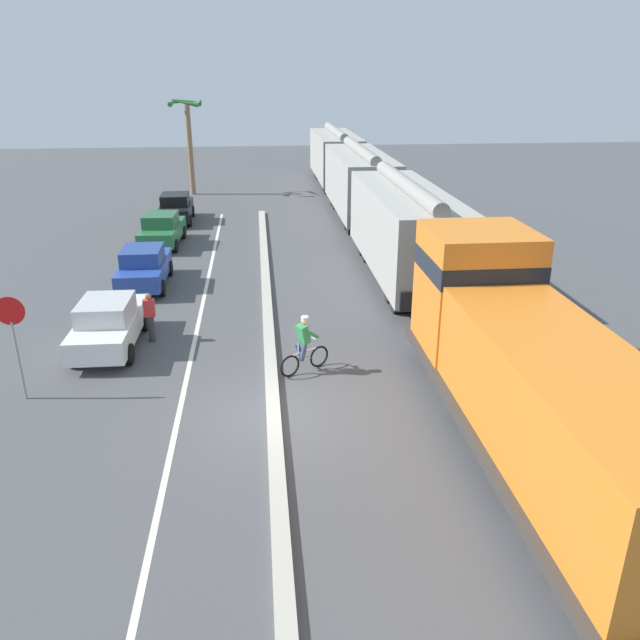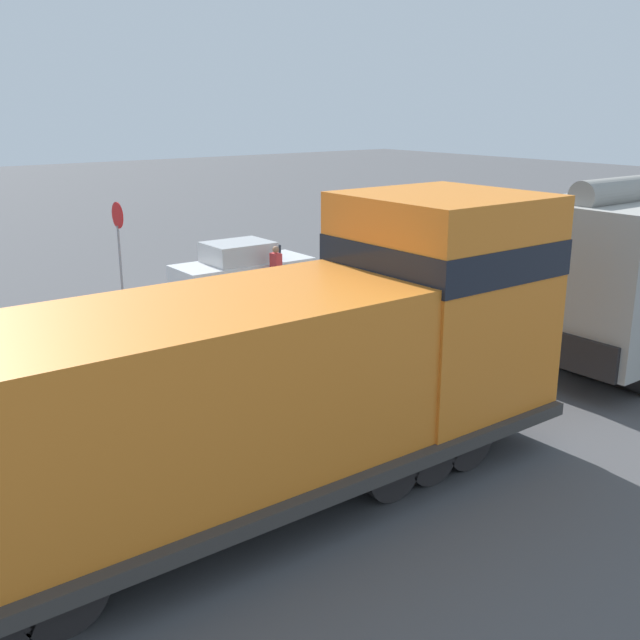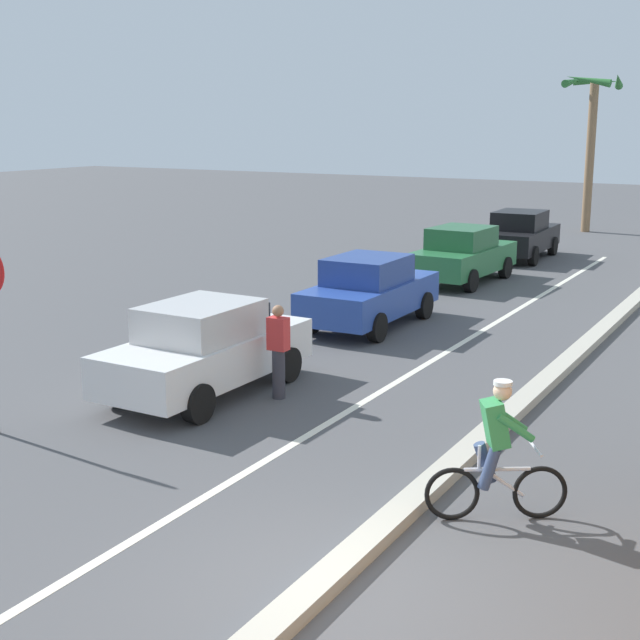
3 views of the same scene
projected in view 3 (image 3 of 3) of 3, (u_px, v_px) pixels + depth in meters
The scene contains 10 objects.
ground_plane at pixel (325, 588), 9.03m from camera, with size 120.00×120.00×0.00m, color #4C4C4F.
median_curb at pixel (509, 414), 14.11m from camera, with size 0.36×36.00×0.16m, color #B2AD9E.
lane_stripe at pixel (373, 396), 15.28m from camera, with size 0.14×36.00×0.01m, color silver.
parked_car_white at pixel (206, 348), 15.23m from camera, with size 1.88×4.22×1.62m.
parked_car_blue at pixel (369, 291), 20.27m from camera, with size 1.86×4.22×1.62m.
parked_car_green at pixel (463, 254), 25.70m from camera, with size 1.99×4.28×1.62m.
parked_car_black at pixel (520, 235), 30.07m from camera, with size 1.93×4.25×1.62m.
cyclist at pixel (496, 454), 10.42m from camera, with size 1.48×0.96×1.71m.
palm_tree_near at pixel (592, 121), 36.46m from camera, with size 2.37×2.32×6.48m.
pedestrian_by_cars at pixel (278, 350), 14.99m from camera, with size 0.34×0.22×1.62m.
Camera 3 is at (4.01, -7.16, 4.66)m, focal length 50.00 mm.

